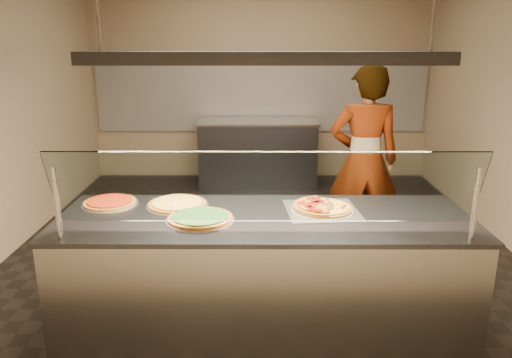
{
  "coord_description": "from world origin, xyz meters",
  "views": [
    {
      "loc": [
        -0.05,
        -4.5,
        2.07
      ],
      "look_at": [
        -0.06,
        -0.81,
        1.02
      ],
      "focal_mm": 35.0,
      "sensor_mm": 36.0,
      "label": 1
    }
  ],
  "objects_px": {
    "half_pizza_sausage": "(336,207)",
    "pizza_spinach": "(200,218)",
    "pizza_spatula": "(179,207)",
    "serving_counter": "(264,280)",
    "sneeze_guard": "(266,189)",
    "pizza_cheese": "(177,204)",
    "worker": "(364,161)",
    "prep_table": "(258,152)",
    "pizza_tomato": "(110,202)",
    "perforated_tray": "(322,210)",
    "heat_lamp_housing": "(265,58)",
    "half_pizza_pepperoni": "(308,206)"
  },
  "relations": [
    {
      "from": "half_pizza_sausage",
      "to": "pizza_spinach",
      "type": "distance_m",
      "value": 0.93
    },
    {
      "from": "half_pizza_sausage",
      "to": "pizza_spatula",
      "type": "relative_size",
      "value": 1.77
    },
    {
      "from": "serving_counter",
      "to": "pizza_spinach",
      "type": "relative_size",
      "value": 6.11
    },
    {
      "from": "serving_counter",
      "to": "sneeze_guard",
      "type": "bearing_deg",
      "value": -90.0
    },
    {
      "from": "pizza_cheese",
      "to": "worker",
      "type": "bearing_deg",
      "value": 40.52
    },
    {
      "from": "pizza_spinach",
      "to": "prep_table",
      "type": "height_order",
      "value": "pizza_spinach"
    },
    {
      "from": "pizza_spinach",
      "to": "worker",
      "type": "distance_m",
      "value": 2.17
    },
    {
      "from": "half_pizza_sausage",
      "to": "pizza_spatula",
      "type": "distance_m",
      "value": 1.07
    },
    {
      "from": "pizza_spinach",
      "to": "pizza_tomato",
      "type": "height_order",
      "value": "pizza_spinach"
    },
    {
      "from": "pizza_tomato",
      "to": "pizza_spatula",
      "type": "bearing_deg",
      "value": -16.07
    },
    {
      "from": "pizza_spinach",
      "to": "prep_table",
      "type": "distance_m",
      "value": 4.07
    },
    {
      "from": "half_pizza_sausage",
      "to": "prep_table",
      "type": "height_order",
      "value": "half_pizza_sausage"
    },
    {
      "from": "sneeze_guard",
      "to": "perforated_tray",
      "type": "distance_m",
      "value": 0.67
    },
    {
      "from": "pizza_tomato",
      "to": "heat_lamp_housing",
      "type": "xyz_separation_m",
      "value": [
        1.1,
        -0.25,
        1.01
      ]
    },
    {
      "from": "sneeze_guard",
      "to": "half_pizza_pepperoni",
      "type": "distance_m",
      "value": 0.6
    },
    {
      "from": "serving_counter",
      "to": "perforated_tray",
      "type": "height_order",
      "value": "perforated_tray"
    },
    {
      "from": "serving_counter",
      "to": "half_pizza_sausage",
      "type": "distance_m",
      "value": 0.7
    },
    {
      "from": "worker",
      "to": "heat_lamp_housing",
      "type": "height_order",
      "value": "heat_lamp_housing"
    },
    {
      "from": "pizza_spinach",
      "to": "pizza_spatula",
      "type": "distance_m",
      "value": 0.24
    },
    {
      "from": "serving_counter",
      "to": "heat_lamp_housing",
      "type": "height_order",
      "value": "heat_lamp_housing"
    },
    {
      "from": "pizza_tomato",
      "to": "pizza_cheese",
      "type": "bearing_deg",
      "value": -3.79
    },
    {
      "from": "pizza_spinach",
      "to": "heat_lamp_housing",
      "type": "relative_size",
      "value": 0.2
    },
    {
      "from": "prep_table",
      "to": "pizza_cheese",
      "type": "bearing_deg",
      "value": -98.68
    },
    {
      "from": "perforated_tray",
      "to": "pizza_tomato",
      "type": "distance_m",
      "value": 1.5
    },
    {
      "from": "pizza_spinach",
      "to": "pizza_spatula",
      "type": "relative_size",
      "value": 1.92
    },
    {
      "from": "pizza_spinach",
      "to": "perforated_tray",
      "type": "bearing_deg",
      "value": 13.1
    },
    {
      "from": "pizza_spinach",
      "to": "pizza_spatula",
      "type": "bearing_deg",
      "value": 132.52
    },
    {
      "from": "serving_counter",
      "to": "pizza_tomato",
      "type": "height_order",
      "value": "pizza_tomato"
    },
    {
      "from": "pizza_spinach",
      "to": "heat_lamp_housing",
      "type": "distance_m",
      "value": 1.09
    },
    {
      "from": "half_pizza_pepperoni",
      "to": "pizza_cheese",
      "type": "distance_m",
      "value": 0.92
    },
    {
      "from": "half_pizza_sausage",
      "to": "worker",
      "type": "distance_m",
      "value": 1.55
    },
    {
      "from": "pizza_tomato",
      "to": "heat_lamp_housing",
      "type": "relative_size",
      "value": 0.17
    },
    {
      "from": "serving_counter",
      "to": "perforated_tray",
      "type": "relative_size",
      "value": 5.26
    },
    {
      "from": "heat_lamp_housing",
      "to": "worker",
      "type": "bearing_deg",
      "value": 58.12
    },
    {
      "from": "half_pizza_sausage",
      "to": "pizza_spinach",
      "type": "height_order",
      "value": "half_pizza_sausage"
    },
    {
      "from": "pizza_spatula",
      "to": "perforated_tray",
      "type": "bearing_deg",
      "value": 0.67
    },
    {
      "from": "half_pizza_sausage",
      "to": "pizza_spinach",
      "type": "relative_size",
      "value": 0.92
    },
    {
      "from": "sneeze_guard",
      "to": "pizza_spinach",
      "type": "distance_m",
      "value": 0.57
    },
    {
      "from": "worker",
      "to": "heat_lamp_housing",
      "type": "relative_size",
      "value": 0.8
    },
    {
      "from": "perforated_tray",
      "to": "half_pizza_sausage",
      "type": "height_order",
      "value": "half_pizza_sausage"
    },
    {
      "from": "serving_counter",
      "to": "half_pizza_pepperoni",
      "type": "relative_size",
      "value": 6.62
    },
    {
      "from": "sneeze_guard",
      "to": "prep_table",
      "type": "xyz_separation_m",
      "value": [
        -0.04,
        4.28,
        -0.76
      ]
    },
    {
      "from": "perforated_tray",
      "to": "prep_table",
      "type": "relative_size",
      "value": 0.31
    },
    {
      "from": "pizza_cheese",
      "to": "pizza_spatula",
      "type": "relative_size",
      "value": 1.86
    },
    {
      "from": "pizza_spinach",
      "to": "prep_table",
      "type": "xyz_separation_m",
      "value": [
        0.38,
        4.02,
        -0.48
      ]
    },
    {
      "from": "half_pizza_pepperoni",
      "to": "prep_table",
      "type": "relative_size",
      "value": 0.24
    },
    {
      "from": "worker",
      "to": "perforated_tray",
      "type": "bearing_deg",
      "value": 69.22
    },
    {
      "from": "sneeze_guard",
      "to": "pizza_spatula",
      "type": "relative_size",
      "value": 10.68
    },
    {
      "from": "perforated_tray",
      "to": "half_pizza_sausage",
      "type": "xyz_separation_m",
      "value": [
        0.09,
        -0.0,
        0.02
      ]
    },
    {
      "from": "sneeze_guard",
      "to": "pizza_spinach",
      "type": "relative_size",
      "value": 5.57
    }
  ]
}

